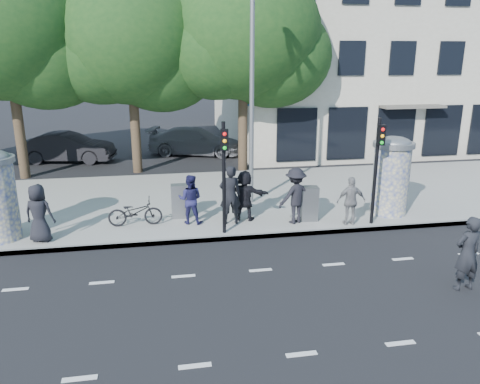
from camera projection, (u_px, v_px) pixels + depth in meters
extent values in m
plane|color=black|center=(273.00, 297.00, 10.84)|extent=(120.00, 120.00, 0.00)
cube|color=gray|center=(227.00, 199.00, 17.90)|extent=(40.00, 8.00, 0.15)
cube|color=slate|center=(245.00, 237.00, 14.18)|extent=(40.00, 0.10, 0.16)
cube|color=silver|center=(302.00, 354.00, 8.77)|extent=(32.00, 0.12, 0.01)
cube|color=silver|center=(261.00, 270.00, 12.17)|extent=(32.00, 0.12, 0.01)
cylinder|color=beige|center=(391.00, 181.00, 15.77)|extent=(1.20, 1.20, 2.30)
cylinder|color=slate|center=(394.00, 145.00, 15.42)|extent=(1.36, 1.36, 0.16)
ellipsoid|color=slate|center=(394.00, 142.00, 15.40)|extent=(1.10, 1.10, 0.38)
cylinder|color=black|center=(224.00, 179.00, 13.85)|extent=(0.11, 0.11, 3.40)
cube|color=black|center=(224.00, 140.00, 13.34)|extent=(0.22, 0.14, 0.62)
cylinder|color=black|center=(375.00, 172.00, 14.65)|extent=(0.11, 0.11, 3.40)
cube|color=black|center=(381.00, 135.00, 14.14)|extent=(0.22, 0.14, 0.62)
cylinder|color=slate|center=(252.00, 92.00, 16.12)|extent=(0.16, 0.16, 8.00)
cylinder|color=#38281C|center=(19.00, 126.00, 20.57)|extent=(0.44, 0.44, 4.73)
ellipsoid|color=#163A15|center=(5.00, 26.00, 19.39)|extent=(7.20, 7.20, 6.12)
cylinder|color=#38281C|center=(135.00, 126.00, 21.63)|extent=(0.44, 0.44, 4.41)
ellipsoid|color=#163A15|center=(129.00, 38.00, 20.53)|extent=(6.80, 6.80, 5.78)
cylinder|color=#38281C|center=(243.00, 122.00, 22.05)|extent=(0.44, 0.44, 4.59)
ellipsoid|color=#163A15|center=(243.00, 32.00, 20.91)|extent=(7.00, 7.00, 5.95)
cube|color=#B3AA95|center=(382.00, 44.00, 30.01)|extent=(20.00, 15.00, 12.00)
cube|color=black|center=(442.00, 130.00, 24.13)|extent=(18.00, 0.10, 2.60)
cube|color=#59544C|center=(413.00, 107.00, 23.10)|extent=(3.20, 0.90, 0.12)
cube|color=#194C8C|center=(263.00, 102.00, 22.10)|extent=(1.60, 0.06, 0.30)
imported|color=black|center=(39.00, 213.00, 13.43)|extent=(0.95, 0.74, 1.72)
imported|color=black|center=(230.00, 195.00, 14.83)|extent=(0.71, 0.47, 1.92)
imported|color=#1D1C48|center=(190.00, 199.00, 14.91)|extent=(0.92, 0.80, 1.60)
imported|color=black|center=(295.00, 196.00, 14.93)|extent=(1.33, 1.04, 1.81)
imported|color=gray|center=(351.00, 201.00, 14.78)|extent=(0.95, 0.58, 1.57)
imported|color=black|center=(245.00, 195.00, 15.20)|extent=(1.64, 1.04, 1.67)
imported|color=black|center=(467.00, 254.00, 10.94)|extent=(0.71, 0.51, 1.84)
imported|color=black|center=(135.00, 212.00, 14.80)|extent=(0.59, 1.69, 0.89)
cube|color=slate|center=(180.00, 201.00, 15.52)|extent=(0.54, 0.39, 1.13)
cube|color=#5C5E60|center=(309.00, 204.00, 15.24)|extent=(0.57, 0.43, 1.14)
imported|color=black|center=(68.00, 147.00, 24.11)|extent=(2.41, 4.85, 1.53)
imported|color=slate|center=(195.00, 141.00, 25.93)|extent=(3.47, 5.54, 1.50)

